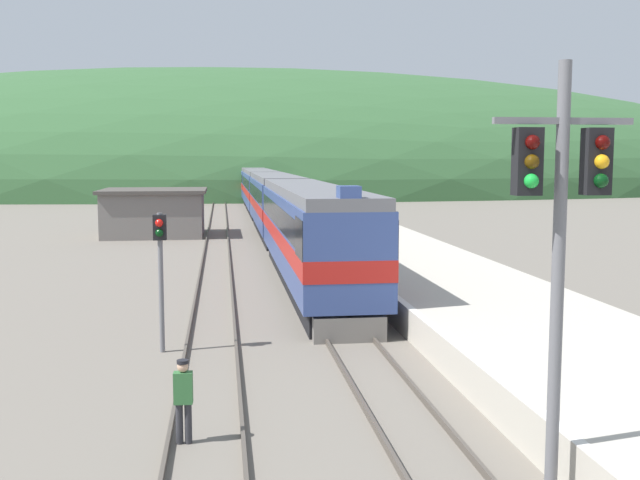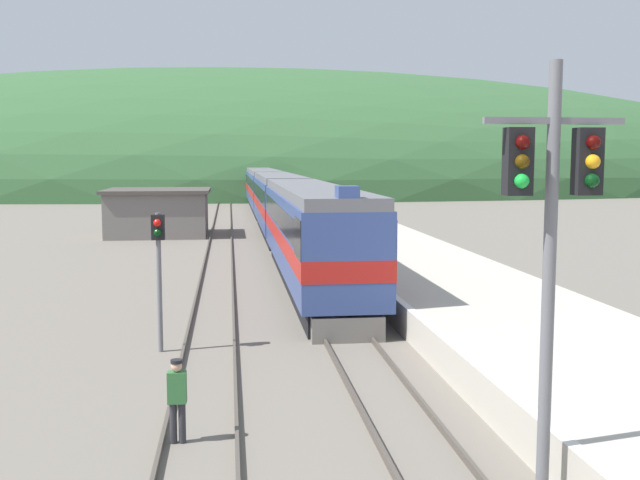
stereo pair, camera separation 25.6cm
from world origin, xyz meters
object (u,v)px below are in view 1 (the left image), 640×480
express_train_lead_car (310,231)px  carriage_fourth (252,183)px  signal_post_siding (160,253)px  carriage_second (275,202)px  carriage_third (260,190)px  carriage_fifth (246,178)px  signal_mast_main (560,221)px  track_worker (183,397)px

express_train_lead_car → carriage_fourth: 63.95m
express_train_lead_car → carriage_fourth: (0.00, 63.95, -0.01)m
signal_post_siding → express_train_lead_car: bearing=62.5°
carriage_second → carriage_third: bearing=90.0°
carriage_second → signal_post_siding: (-5.49, -32.27, 0.50)m
carriage_third → signal_post_siding: (-5.49, -53.38, 0.50)m
carriage_fifth → signal_mast_main: size_ratio=2.90×
carriage_fifth → signal_post_siding: (-5.49, -95.60, 0.50)m
express_train_lead_car → carriage_fifth: 85.06m
express_train_lead_car → carriage_second: 21.74m
carriage_fifth → signal_post_siding: bearing=-93.3°
carriage_fourth → signal_mast_main: size_ratio=2.90×
carriage_fourth → signal_mast_main: 84.97m
express_train_lead_car → carriage_fourth: size_ratio=1.04×
express_train_lead_car → carriage_second: (0.00, 21.74, -0.01)m
carriage_fourth → carriage_fifth: same height
carriage_second → carriage_fifth: 63.32m
signal_mast_main → express_train_lead_car: bearing=93.7°
carriage_fourth → signal_mast_main: (1.37, -84.93, 2.20)m
carriage_third → signal_post_siding: 53.67m
carriage_fifth → track_worker: carriage_fifth is taller
carriage_third → signal_post_siding: size_ratio=5.09×
carriage_second → carriage_fourth: 42.22m
carriage_second → signal_mast_main: bearing=-88.2°
express_train_lead_car → carriage_fifth: size_ratio=1.04×
express_train_lead_car → carriage_fourth: bearing=90.0°
track_worker → carriage_fifth: bearing=87.5°
carriage_third → signal_mast_main: 63.88m
carriage_third → carriage_fifth: size_ratio=1.00×
carriage_fourth → signal_post_siding: (-5.49, -74.49, 0.50)m
carriage_third → carriage_fifth: same height
express_train_lead_car → signal_post_siding: size_ratio=5.28×
carriage_fifth → express_train_lead_car: bearing=-90.0°
signal_mast_main → track_worker: signal_mast_main is taller
express_train_lead_car → signal_mast_main: bearing=-86.3°
carriage_third → carriage_fourth: 21.11m
carriage_fourth → carriage_fifth: bearing=90.0°
carriage_fourth → track_worker: 81.66m
carriage_third → carriage_fifth: 42.22m
signal_mast_main → carriage_second: bearing=91.8°
signal_post_siding → track_worker: bearing=-82.3°
carriage_second → track_worker: 39.59m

